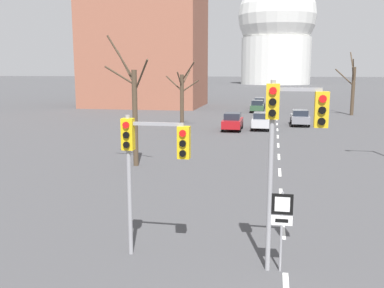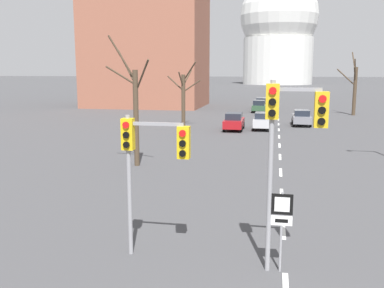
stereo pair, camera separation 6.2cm
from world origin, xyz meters
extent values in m
cube|color=silver|center=(0.00, 8.30, 0.00)|extent=(0.16, 2.00, 0.01)
cube|color=silver|center=(0.00, 12.80, 0.00)|extent=(0.16, 2.00, 0.01)
cube|color=silver|center=(0.00, 17.30, 0.00)|extent=(0.16, 2.00, 0.01)
cube|color=silver|center=(0.00, 21.80, 0.00)|extent=(0.16, 2.00, 0.01)
cube|color=silver|center=(0.00, 26.30, 0.00)|extent=(0.16, 2.00, 0.01)
cube|color=silver|center=(0.00, 30.80, 0.00)|extent=(0.16, 2.00, 0.01)
cube|color=silver|center=(0.00, 35.30, 0.00)|extent=(0.16, 2.00, 0.01)
cube|color=silver|center=(0.00, 39.80, 0.00)|extent=(0.16, 2.00, 0.01)
cube|color=silver|center=(0.00, 44.30, 0.00)|extent=(0.16, 2.00, 0.01)
cube|color=silver|center=(0.00, 48.80, 0.00)|extent=(0.16, 2.00, 0.01)
cylinder|color=gray|center=(-0.51, 4.91, 2.74)|extent=(0.14, 0.14, 5.47)
cube|color=gold|center=(-0.51, 4.91, 4.89)|extent=(0.36, 0.28, 0.96)
cylinder|color=red|center=(-0.51, 4.74, 5.19)|extent=(0.20, 0.06, 0.20)
cylinder|color=black|center=(-0.51, 4.74, 4.89)|extent=(0.20, 0.06, 0.20)
cylinder|color=black|center=(-0.51, 4.74, 4.60)|extent=(0.20, 0.06, 0.20)
cube|color=gray|center=(0.13, 4.91, 5.22)|extent=(1.29, 0.10, 0.10)
cube|color=gold|center=(0.78, 4.91, 4.69)|extent=(0.36, 0.28, 0.96)
cylinder|color=red|center=(0.78, 4.74, 4.99)|extent=(0.20, 0.06, 0.20)
cylinder|color=black|center=(0.78, 4.74, 4.69)|extent=(0.20, 0.06, 0.20)
cylinder|color=black|center=(0.78, 4.74, 4.40)|extent=(0.20, 0.06, 0.20)
cylinder|color=gray|center=(-4.77, 5.24, 2.20)|extent=(0.14, 0.14, 4.41)
cube|color=yellow|center=(-4.77, 5.24, 3.83)|extent=(0.36, 0.28, 0.96)
cylinder|color=red|center=(-4.77, 5.07, 4.12)|extent=(0.20, 0.06, 0.20)
cylinder|color=black|center=(-4.77, 5.07, 3.83)|extent=(0.20, 0.06, 0.20)
cylinder|color=black|center=(-4.77, 5.07, 3.53)|extent=(0.20, 0.06, 0.20)
cube|color=gray|center=(-3.91, 5.24, 4.16)|extent=(1.72, 0.10, 0.10)
cube|color=yellow|center=(-3.05, 5.24, 3.63)|extent=(0.36, 0.28, 0.96)
cylinder|color=red|center=(-3.05, 5.07, 3.92)|extent=(0.20, 0.06, 0.20)
cylinder|color=black|center=(-3.05, 5.07, 3.63)|extent=(0.20, 0.06, 0.20)
cylinder|color=black|center=(-3.05, 5.07, 3.33)|extent=(0.20, 0.06, 0.20)
cylinder|color=gray|center=(-0.15, 4.90, 1.18)|extent=(0.07, 0.07, 2.37)
cube|color=black|center=(-0.15, 4.88, 2.02)|extent=(0.60, 0.03, 0.60)
cube|color=white|center=(-0.15, 4.86, 2.02)|extent=(0.42, 0.01, 0.42)
cube|color=white|center=(-0.15, 4.88, 1.54)|extent=(0.60, 0.03, 0.28)
cube|color=black|center=(-0.15, 4.86, 1.54)|extent=(0.36, 0.01, 0.10)
cube|color=maroon|center=(-4.30, 34.29, 0.69)|extent=(1.76, 4.23, 0.74)
cube|color=#1E232D|center=(-4.30, 34.08, 1.38)|extent=(1.49, 2.03, 0.62)
cylinder|color=black|center=(-5.13, 35.60, 0.32)|extent=(0.18, 0.64, 0.64)
cylinder|color=black|center=(-3.47, 35.60, 0.32)|extent=(0.18, 0.64, 0.64)
cylinder|color=black|center=(-5.13, 32.98, 0.32)|extent=(0.18, 0.64, 0.64)
cylinder|color=black|center=(-3.47, 32.98, 0.32)|extent=(0.18, 0.64, 0.64)
cube|color=black|center=(-2.55, 59.23, 0.64)|extent=(1.62, 4.56, 0.60)
cube|color=#1E232D|center=(-2.55, 59.00, 1.28)|extent=(1.38, 2.19, 0.67)
cylinder|color=black|center=(-3.32, 60.64, 0.34)|extent=(0.18, 0.68, 0.68)
cylinder|color=black|center=(-1.79, 60.64, 0.34)|extent=(0.18, 0.68, 0.68)
cylinder|color=black|center=(-3.32, 57.82, 0.34)|extent=(0.18, 0.68, 0.68)
cylinder|color=black|center=(-1.79, 57.82, 0.34)|extent=(0.18, 0.68, 0.68)
cube|color=#2D4C33|center=(-2.64, 53.21, 0.66)|extent=(1.82, 4.09, 0.69)
cube|color=#1E232D|center=(-2.64, 53.01, 1.33)|extent=(1.55, 1.96, 0.66)
cylinder|color=black|center=(-3.50, 54.48, 0.31)|extent=(0.18, 0.62, 0.62)
cylinder|color=black|center=(-1.78, 54.48, 0.31)|extent=(0.18, 0.62, 0.62)
cylinder|color=black|center=(-3.50, 51.95, 0.31)|extent=(0.18, 0.62, 0.62)
cylinder|color=black|center=(-1.78, 51.95, 0.31)|extent=(0.18, 0.62, 0.62)
cube|color=slate|center=(2.33, 39.16, 0.71)|extent=(1.81, 4.13, 0.72)
cube|color=#1E232D|center=(2.33, 38.96, 1.36)|extent=(1.54, 1.98, 0.59)
cylinder|color=black|center=(1.47, 40.44, 0.35)|extent=(0.18, 0.70, 0.70)
cylinder|color=black|center=(3.18, 40.44, 0.35)|extent=(0.18, 0.70, 0.70)
cylinder|color=black|center=(1.47, 37.88, 0.35)|extent=(0.18, 0.70, 0.70)
cylinder|color=black|center=(3.18, 37.88, 0.35)|extent=(0.18, 0.70, 0.70)
cube|color=#B7B7BC|center=(-1.60, 35.51, 0.73)|extent=(1.71, 4.49, 0.75)
cube|color=#1E232D|center=(-1.60, 35.28, 1.39)|extent=(1.45, 2.16, 0.56)
cylinder|color=black|center=(-2.40, 36.90, 0.35)|extent=(0.18, 0.71, 0.71)
cylinder|color=black|center=(-0.80, 36.90, 0.35)|extent=(0.18, 0.71, 0.71)
cylinder|color=black|center=(-2.40, 34.12, 0.35)|extent=(0.18, 0.71, 0.71)
cylinder|color=black|center=(-0.80, 34.12, 0.35)|extent=(0.18, 0.71, 0.71)
cylinder|color=#473828|center=(-8.59, 17.45, 2.88)|extent=(0.31, 0.31, 5.76)
cylinder|color=#473828|center=(-9.45, 18.22, 6.08)|extent=(1.61, 1.77, 1.87)
cylinder|color=#473828|center=(-9.41, 17.24, 5.44)|extent=(1.69, 0.60, 1.16)
cylinder|color=#473828|center=(-9.32, 17.28, 6.45)|extent=(1.55, 0.46, 2.61)
cylinder|color=#473828|center=(-7.90, 16.71, 5.51)|extent=(1.31, 1.66, 1.73)
cylinder|color=#473828|center=(9.55, 51.21, 3.08)|extent=(0.44, 0.44, 6.16)
cylinder|color=#473828|center=(8.40, 51.27, 4.85)|extent=(2.41, 0.29, 2.21)
cylinder|color=#473828|center=(9.32, 50.54, 5.86)|extent=(0.59, 1.48, 2.65)
cylinder|color=#473828|center=(9.37, 51.92, 6.60)|extent=(0.49, 1.57, 2.97)
cylinder|color=#473828|center=(9.28, 50.42, 5.27)|extent=(0.62, 1.70, 1.91)
cylinder|color=#473828|center=(-9.70, 36.06, 2.66)|extent=(0.39, 0.39, 5.31)
cylinder|color=#473828|center=(-9.38, 36.65, 5.02)|extent=(0.70, 1.32, 1.58)
cylinder|color=#473828|center=(-8.88, 35.36, 5.69)|extent=(1.60, 1.63, 1.86)
cylinder|color=#473828|center=(-10.52, 36.06, 4.41)|extent=(1.72, 0.15, 1.59)
cylinder|color=#473828|center=(-8.82, 36.01, 4.17)|extent=(1.84, 0.24, 1.29)
cylinder|color=#473828|center=(-9.82, 35.52, 4.80)|extent=(0.36, 1.19, 1.66)
cylinder|color=silver|center=(0.00, 179.17, 9.59)|extent=(28.76, 28.76, 19.18)
sphere|color=silver|center=(0.00, 179.17, 27.96)|extent=(31.96, 31.96, 31.96)
cube|color=#935642|center=(-20.79, 60.28, 13.99)|extent=(18.00, 14.00, 27.98)
camera|label=1|loc=(-0.50, -6.93, 5.72)|focal=40.00mm
camera|label=2|loc=(-0.44, -6.92, 5.72)|focal=40.00mm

